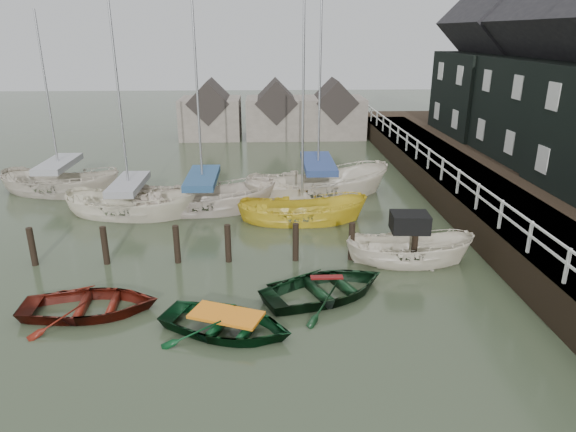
{
  "coord_description": "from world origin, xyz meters",
  "views": [
    {
      "loc": [
        0.19,
        -13.8,
        7.76
      ],
      "look_at": [
        0.96,
        3.82,
        1.4
      ],
      "focal_mm": 32.0,
      "sensor_mm": 36.0,
      "label": 1
    }
  ],
  "objects_px": {
    "rowboat_dkgreen": "(326,296)",
    "sailboat_d": "(318,195)",
    "motorboat": "(408,260)",
    "sailboat_b": "(204,209)",
    "rowboat_red": "(91,313)",
    "sailboat_c": "(302,220)",
    "sailboat_e": "(62,192)",
    "sailboat_a": "(132,213)",
    "rowboat_green": "(227,332)"
  },
  "relations": [
    {
      "from": "rowboat_green",
      "to": "sailboat_e",
      "type": "bearing_deg",
      "value": 56.64
    },
    {
      "from": "rowboat_red",
      "to": "sailboat_b",
      "type": "bearing_deg",
      "value": -17.8
    },
    {
      "from": "rowboat_red",
      "to": "motorboat",
      "type": "xyz_separation_m",
      "value": [
        10.18,
        3.0,
        0.09
      ]
    },
    {
      "from": "rowboat_red",
      "to": "sailboat_d",
      "type": "xyz_separation_m",
      "value": [
        7.73,
        10.93,
        0.06
      ]
    },
    {
      "from": "sailboat_a",
      "to": "rowboat_green",
      "type": "bearing_deg",
      "value": -141.58
    },
    {
      "from": "sailboat_a",
      "to": "sailboat_d",
      "type": "distance_m",
      "value": 8.93
    },
    {
      "from": "rowboat_green",
      "to": "sailboat_e",
      "type": "distance_m",
      "value": 16.21
    },
    {
      "from": "sailboat_a",
      "to": "sailboat_b",
      "type": "bearing_deg",
      "value": -69.44
    },
    {
      "from": "sailboat_c",
      "to": "sailboat_e",
      "type": "distance_m",
      "value": 12.8
    },
    {
      "from": "rowboat_dkgreen",
      "to": "motorboat",
      "type": "distance_m",
      "value": 3.93
    },
    {
      "from": "rowboat_red",
      "to": "sailboat_d",
      "type": "height_order",
      "value": "sailboat_d"
    },
    {
      "from": "motorboat",
      "to": "rowboat_dkgreen",
      "type": "bearing_deg",
      "value": 129.55
    },
    {
      "from": "sailboat_b",
      "to": "sailboat_c",
      "type": "bearing_deg",
      "value": -112.67
    },
    {
      "from": "rowboat_green",
      "to": "sailboat_c",
      "type": "relative_size",
      "value": 0.35
    },
    {
      "from": "sailboat_b",
      "to": "sailboat_e",
      "type": "relative_size",
      "value": 1.08
    },
    {
      "from": "motorboat",
      "to": "sailboat_b",
      "type": "distance_m",
      "value": 9.96
    },
    {
      "from": "rowboat_red",
      "to": "sailboat_a",
      "type": "bearing_deg",
      "value": 2.3
    },
    {
      "from": "rowboat_red",
      "to": "sailboat_a",
      "type": "distance_m",
      "value": 8.63
    },
    {
      "from": "sailboat_d",
      "to": "rowboat_red",
      "type": "bearing_deg",
      "value": 132.76
    },
    {
      "from": "rowboat_red",
      "to": "sailboat_c",
      "type": "distance_m",
      "value": 10.07
    },
    {
      "from": "rowboat_dkgreen",
      "to": "sailboat_d",
      "type": "xyz_separation_m",
      "value": [
        0.73,
        10.23,
        0.06
      ]
    },
    {
      "from": "sailboat_c",
      "to": "sailboat_d",
      "type": "distance_m",
      "value": 3.57
    },
    {
      "from": "rowboat_dkgreen",
      "to": "sailboat_e",
      "type": "distance_m",
      "value": 16.72
    },
    {
      "from": "sailboat_b",
      "to": "sailboat_e",
      "type": "height_order",
      "value": "sailboat_b"
    },
    {
      "from": "rowboat_dkgreen",
      "to": "sailboat_c",
      "type": "bearing_deg",
      "value": -21.47
    },
    {
      "from": "motorboat",
      "to": "sailboat_d",
      "type": "relative_size",
      "value": 0.37
    },
    {
      "from": "rowboat_dkgreen",
      "to": "motorboat",
      "type": "xyz_separation_m",
      "value": [
        3.19,
        2.3,
        0.09
      ]
    },
    {
      "from": "rowboat_green",
      "to": "rowboat_red",
      "type": "bearing_deg",
      "value": 95.39
    },
    {
      "from": "sailboat_a",
      "to": "sailboat_d",
      "type": "xyz_separation_m",
      "value": [
        8.62,
        2.34,
        -0.0
      ]
    },
    {
      "from": "sailboat_a",
      "to": "sailboat_d",
      "type": "height_order",
      "value": "sailboat_d"
    },
    {
      "from": "rowboat_red",
      "to": "rowboat_green",
      "type": "distance_m",
      "value": 4.22
    },
    {
      "from": "motorboat",
      "to": "sailboat_e",
      "type": "height_order",
      "value": "sailboat_e"
    },
    {
      "from": "sailboat_e",
      "to": "sailboat_c",
      "type": "bearing_deg",
      "value": -97.29
    },
    {
      "from": "sailboat_d",
      "to": "sailboat_b",
      "type": "bearing_deg",
      "value": 96.74
    },
    {
      "from": "sailboat_c",
      "to": "sailboat_e",
      "type": "xyz_separation_m",
      "value": [
        -11.94,
        4.6,
        0.04
      ]
    },
    {
      "from": "sailboat_b",
      "to": "sailboat_c",
      "type": "relative_size",
      "value": 1.02
    },
    {
      "from": "rowboat_dkgreen",
      "to": "sailboat_d",
      "type": "relative_size",
      "value": 0.33
    },
    {
      "from": "rowboat_red",
      "to": "sailboat_e",
      "type": "relative_size",
      "value": 0.39
    },
    {
      "from": "rowboat_red",
      "to": "rowboat_green",
      "type": "xyz_separation_m",
      "value": [
        4.05,
        -1.19,
        0.0
      ]
    },
    {
      "from": "rowboat_green",
      "to": "sailboat_a",
      "type": "xyz_separation_m",
      "value": [
        -4.94,
        9.77,
        0.06
      ]
    },
    {
      "from": "rowboat_green",
      "to": "sailboat_b",
      "type": "bearing_deg",
      "value": 31.39
    },
    {
      "from": "sailboat_d",
      "to": "sailboat_a",
      "type": "bearing_deg",
      "value": 93.23
    },
    {
      "from": "sailboat_d",
      "to": "sailboat_e",
      "type": "bearing_deg",
      "value": 72.85
    },
    {
      "from": "rowboat_dkgreen",
      "to": "sailboat_b",
      "type": "bearing_deg",
      "value": 5.4
    },
    {
      "from": "rowboat_green",
      "to": "sailboat_b",
      "type": "xyz_separation_m",
      "value": [
        -1.75,
        10.27,
        0.06
      ]
    },
    {
      "from": "rowboat_dkgreen",
      "to": "sailboat_a",
      "type": "relative_size",
      "value": 0.37
    },
    {
      "from": "rowboat_red",
      "to": "sailboat_b",
      "type": "relative_size",
      "value": 0.36
    },
    {
      "from": "rowboat_dkgreen",
      "to": "sailboat_b",
      "type": "xyz_separation_m",
      "value": [
        -4.7,
        8.39,
        0.06
      ]
    },
    {
      "from": "motorboat",
      "to": "sailboat_b",
      "type": "relative_size",
      "value": 0.42
    },
    {
      "from": "sailboat_c",
      "to": "sailboat_d",
      "type": "relative_size",
      "value": 0.85
    }
  ]
}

